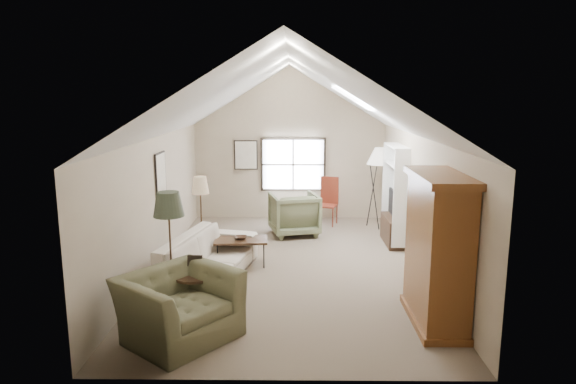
{
  "coord_description": "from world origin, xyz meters",
  "views": [
    {
      "loc": [
        0.1,
        -9.49,
        3.32
      ],
      "look_at": [
        0.0,
        0.4,
        1.4
      ],
      "focal_mm": 32.0,
      "sensor_mm": 36.0,
      "label": 1
    }
  ],
  "objects_px": {
    "armchair_near": "(179,306)",
    "coffee_table": "(241,252)",
    "sofa": "(207,258)",
    "armoire": "(438,250)",
    "armchair_far": "(294,214)",
    "side_chair": "(327,201)",
    "side_table": "(196,296)"
  },
  "relations": [
    {
      "from": "armchair_far",
      "to": "side_table",
      "type": "bearing_deg",
      "value": 58.73
    },
    {
      "from": "sofa",
      "to": "coffee_table",
      "type": "distance_m",
      "value": 0.97
    },
    {
      "from": "armoire",
      "to": "armchair_near",
      "type": "relative_size",
      "value": 1.55
    },
    {
      "from": "armoire",
      "to": "coffee_table",
      "type": "relative_size",
      "value": 2.15
    },
    {
      "from": "armchair_near",
      "to": "coffee_table",
      "type": "bearing_deg",
      "value": 29.63
    },
    {
      "from": "sofa",
      "to": "coffee_table",
      "type": "height_order",
      "value": "sofa"
    },
    {
      "from": "armoire",
      "to": "sofa",
      "type": "relative_size",
      "value": 0.8
    },
    {
      "from": "armoire",
      "to": "coffee_table",
      "type": "distance_m",
      "value": 4.06
    },
    {
      "from": "armchair_far",
      "to": "side_table",
      "type": "distance_m",
      "value": 4.85
    },
    {
      "from": "armoire",
      "to": "armchair_near",
      "type": "bearing_deg",
      "value": -171.31
    },
    {
      "from": "armoire",
      "to": "sofa",
      "type": "xyz_separation_m",
      "value": [
        -3.63,
        1.71,
        -0.7
      ]
    },
    {
      "from": "armchair_near",
      "to": "side_chair",
      "type": "bearing_deg",
      "value": 18.32
    },
    {
      "from": "armchair_far",
      "to": "armchair_near",
      "type": "bearing_deg",
      "value": 59.81
    },
    {
      "from": "side_table",
      "to": "side_chair",
      "type": "relative_size",
      "value": 0.57
    },
    {
      "from": "armchair_near",
      "to": "side_table",
      "type": "xyz_separation_m",
      "value": [
        0.1,
        0.66,
        -0.12
      ]
    },
    {
      "from": "armoire",
      "to": "side_table",
      "type": "height_order",
      "value": "armoire"
    },
    {
      "from": "armchair_near",
      "to": "side_table",
      "type": "bearing_deg",
      "value": 30.87
    },
    {
      "from": "sofa",
      "to": "side_chair",
      "type": "relative_size",
      "value": 2.27
    },
    {
      "from": "armchair_near",
      "to": "side_table",
      "type": "height_order",
      "value": "armchair_near"
    },
    {
      "from": "side_chair",
      "to": "armchair_far",
      "type": "bearing_deg",
      "value": -113.14
    },
    {
      "from": "armoire",
      "to": "armchair_near",
      "type": "height_order",
      "value": "armoire"
    },
    {
      "from": "armchair_near",
      "to": "armchair_far",
      "type": "height_order",
      "value": "armchair_far"
    },
    {
      "from": "sofa",
      "to": "armchair_near",
      "type": "distance_m",
      "value": 2.26
    },
    {
      "from": "side_table",
      "to": "side_chair",
      "type": "xyz_separation_m",
      "value": [
        2.31,
        5.54,
        0.26
      ]
    },
    {
      "from": "sofa",
      "to": "coffee_table",
      "type": "bearing_deg",
      "value": -21.2
    },
    {
      "from": "armchair_far",
      "to": "side_chair",
      "type": "relative_size",
      "value": 0.9
    },
    {
      "from": "coffee_table",
      "to": "side_chair",
      "type": "bearing_deg",
      "value": 59.19
    },
    {
      "from": "coffee_table",
      "to": "armchair_near",
      "type": "bearing_deg",
      "value": -99.97
    },
    {
      "from": "armoire",
      "to": "coffee_table",
      "type": "bearing_deg",
      "value": 141.06
    },
    {
      "from": "side_table",
      "to": "armchair_near",
      "type": "bearing_deg",
      "value": -98.73
    },
    {
      "from": "armoire",
      "to": "side_table",
      "type": "xyz_separation_m",
      "value": [
        -3.53,
        0.11,
        -0.76
      ]
    },
    {
      "from": "armoire",
      "to": "armchair_far",
      "type": "distance_m",
      "value": 5.18
    }
  ]
}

